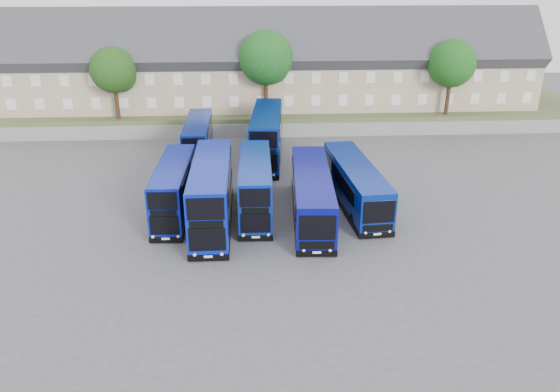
{
  "coord_description": "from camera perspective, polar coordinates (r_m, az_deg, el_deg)",
  "views": [
    {
      "loc": [
        0.37,
        -33.43,
        17.39
      ],
      "look_at": [
        2.28,
        2.25,
        2.2
      ],
      "focal_mm": 35.0,
      "sensor_mm": 36.0,
      "label": 1
    }
  ],
  "objects": [
    {
      "name": "ground",
      "position": [
        37.68,
        -3.29,
        -4.49
      ],
      "size": [
        120.0,
        120.0,
        0.0
      ],
      "primitive_type": "plane",
      "color": "#4D4D52",
      "rests_on": "ground"
    },
    {
      "name": "dd_front_left",
      "position": [
        41.32,
        -10.98,
        0.61
      ],
      "size": [
        2.46,
        9.91,
        3.92
      ],
      "rotation": [
        0.0,
        0.0,
        -0.02
      ],
      "color": "#08179B",
      "rests_on": "ground"
    },
    {
      "name": "dd_front_mid",
      "position": [
        39.24,
        -7.14,
        0.14
      ],
      "size": [
        2.71,
        11.53,
        4.57
      ],
      "rotation": [
        0.0,
        0.0,
        0.01
      ],
      "color": "#081CA4",
      "rests_on": "ground"
    },
    {
      "name": "terrace_row",
      "position": [
        64.4,
        -0.69,
        13.38
      ],
      "size": [
        60.0,
        10.4,
        11.2
      ],
      "color": "tan",
      "rests_on": "earth_bank"
    },
    {
      "name": "dd_rear_left",
      "position": [
        52.46,
        -8.53,
        5.62
      ],
      "size": [
        2.36,
        9.86,
        3.9
      ],
      "rotation": [
        0.0,
        0.0,
        0.01
      ],
      "color": "navy",
      "rests_on": "ground"
    },
    {
      "name": "earth_bank",
      "position": [
        69.39,
        -3.32,
        9.33
      ],
      "size": [
        80.0,
        20.0,
        2.0
      ],
      "primitive_type": "cube",
      "color": "#505B33",
      "rests_on": "ground"
    },
    {
      "name": "tree_mid",
      "position": [
        59.79,
        -1.36,
        14.05
      ],
      "size": [
        5.76,
        5.76,
        9.18
      ],
      "color": "#382314",
      "rests_on": "earth_bank"
    },
    {
      "name": "tree_east",
      "position": [
        63.24,
        17.58,
        12.9
      ],
      "size": [
        5.12,
        5.12,
        8.16
      ],
      "color": "#382314",
      "rests_on": "earth_bank"
    },
    {
      "name": "tree_west",
      "position": [
        61.11,
        -16.87,
        12.33
      ],
      "size": [
        4.8,
        4.8,
        7.65
      ],
      "color": "#382314",
      "rests_on": "earth_bank"
    },
    {
      "name": "dd_rear_right",
      "position": [
        52.3,
        -1.39,
        6.22
      ],
      "size": [
        3.57,
        11.79,
        4.62
      ],
      "rotation": [
        0.0,
        0.0,
        -0.08
      ],
      "color": "navy",
      "rests_on": "ground"
    },
    {
      "name": "coach_east_b",
      "position": [
        42.7,
        7.88,
        1.13
      ],
      "size": [
        3.53,
        12.23,
        3.3
      ],
      "rotation": [
        0.0,
        0.0,
        0.08
      ],
      "color": "navy",
      "rests_on": "ground"
    },
    {
      "name": "dd_front_right",
      "position": [
        40.98,
        -2.6,
        0.95
      ],
      "size": [
        2.46,
        10.28,
        4.07
      ],
      "rotation": [
        0.0,
        0.0,
        -0.01
      ],
      "color": "navy",
      "rests_on": "ground"
    },
    {
      "name": "retaining_wall",
      "position": [
        59.79,
        -3.32,
        6.84
      ],
      "size": [
        70.0,
        0.4,
        1.5
      ],
      "primitive_type": "cube",
      "color": "slate",
      "rests_on": "ground"
    },
    {
      "name": "coach_east_a",
      "position": [
        40.26,
        3.34,
        0.05
      ],
      "size": [
        3.3,
        12.77,
        3.46
      ],
      "rotation": [
        0.0,
        0.0,
        -0.05
      ],
      "color": "#060A7C",
      "rests_on": "ground"
    },
    {
      "name": "tree_far",
      "position": [
        71.83,
        20.35,
        13.93
      ],
      "size": [
        5.44,
        5.44,
        8.67
      ],
      "color": "#382314",
      "rests_on": "earth_bank"
    }
  ]
}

